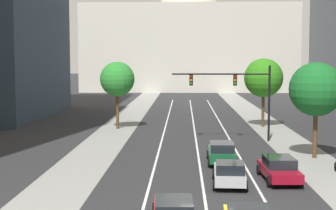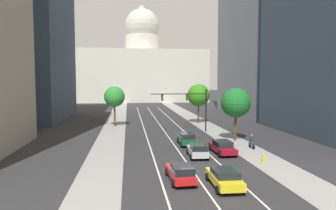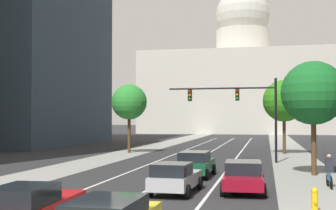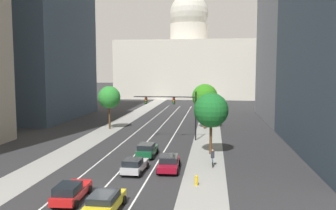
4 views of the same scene
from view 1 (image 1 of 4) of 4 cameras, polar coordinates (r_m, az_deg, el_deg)
name	(u,v)px [view 1 (image 1 of 4)]	position (r m, az deg, el deg)	size (l,w,h in m)	color
ground_plane	(193,119)	(63.21, 2.77, -1.59)	(400.00, 400.00, 0.00)	#2B2B2D
sidewalk_left	(122,124)	(58.66, -5.16, -2.12)	(3.91, 130.00, 0.01)	gray
sidewalk_right	(266,125)	(58.97, 10.83, -2.15)	(3.91, 130.00, 0.01)	gray
lane_stripe_left	(162,138)	(48.37, -0.62, -3.64)	(0.16, 90.00, 0.01)	white
lane_stripe_center	(196,138)	(48.34, 3.08, -3.65)	(0.16, 90.00, 0.01)	white
lane_stripe_right	(229,138)	(48.51, 6.76, -3.64)	(0.16, 90.00, 0.01)	white
capitol_building	(188,40)	(126.20, 2.29, 7.23)	(48.60, 27.32, 37.64)	beige
car_green	(221,152)	(36.61, 5.95, -5.22)	(2.06, 4.36, 1.57)	#14512D
car_crimson	(279,168)	(32.09, 12.21, -6.87)	(2.19, 4.82, 1.47)	maroon
car_silver	(229,173)	(30.35, 6.82, -7.49)	(2.12, 4.24, 1.50)	#B2B5BA
traffic_signal_mast	(238,88)	(46.39, 7.77, 1.86)	(8.83, 0.39, 6.80)	black
street_tree_near_right	(264,78)	(56.73, 10.55, 2.97)	(4.23, 4.23, 7.46)	#51381E
street_tree_near_left	(117,79)	(54.44, -5.64, 2.86)	(3.66, 3.66, 7.11)	#51381E
street_tree_far_right	(316,89)	(39.49, 16.11, 1.67)	(4.00, 4.00, 7.15)	#51381E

